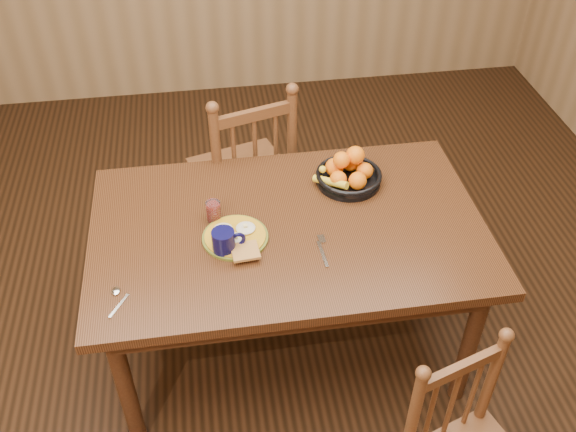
{
  "coord_description": "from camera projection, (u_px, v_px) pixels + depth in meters",
  "views": [
    {
      "loc": [
        -0.29,
        -1.93,
        2.48
      ],
      "look_at": [
        0.0,
        0.0,
        0.8
      ],
      "focal_mm": 40.0,
      "sensor_mm": 36.0,
      "label": 1
    }
  ],
  "objects": [
    {
      "name": "chair_far",
      "position": [
        245.0,
        174.0,
        3.28
      ],
      "size": [
        0.57,
        0.56,
        1.03
      ],
      "rotation": [
        0.0,
        0.0,
        3.42
      ],
      "color": "#502A18",
      "rests_on": "ground"
    },
    {
      "name": "room",
      "position": [
        288.0,
        96.0,
        2.22
      ],
      "size": [
        4.52,
        5.02,
        2.72
      ],
      "color": "black",
      "rests_on": "ground"
    },
    {
      "name": "breakfast_plate",
      "position": [
        236.0,
        237.0,
        2.54
      ],
      "size": [
        0.26,
        0.29,
        0.04
      ],
      "color": "#59601E",
      "rests_on": "dining_table"
    },
    {
      "name": "fruit_bowl",
      "position": [
        348.0,
        173.0,
        2.79
      ],
      "size": [
        0.29,
        0.29,
        0.17
      ],
      "color": "black",
      "rests_on": "dining_table"
    },
    {
      "name": "dining_table",
      "position": [
        288.0,
        241.0,
        2.66
      ],
      "size": [
        1.6,
        1.0,
        0.75
      ],
      "color": "black",
      "rests_on": "ground"
    },
    {
      "name": "spoon",
      "position": [
        117.0,
        296.0,
        2.31
      ],
      "size": [
        0.07,
        0.15,
        0.01
      ],
      "rotation": [
        0.0,
        0.0,
        -0.54
      ],
      "color": "silver",
      "rests_on": "dining_table"
    },
    {
      "name": "coffee_mug",
      "position": [
        225.0,
        241.0,
        2.46
      ],
      "size": [
        0.13,
        0.09,
        0.1
      ],
      "color": "#0A0936",
      "rests_on": "dining_table"
    },
    {
      "name": "fork",
      "position": [
        322.0,
        249.0,
        2.5
      ],
      "size": [
        0.04,
        0.18,
        0.0
      ],
      "rotation": [
        0.0,
        0.0,
        0.06
      ],
      "color": "silver",
      "rests_on": "dining_table"
    },
    {
      "name": "juice_glass",
      "position": [
        214.0,
        212.0,
        2.61
      ],
      "size": [
        0.06,
        0.06,
        0.09
      ],
      "color": "silver",
      "rests_on": "dining_table"
    }
  ]
}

